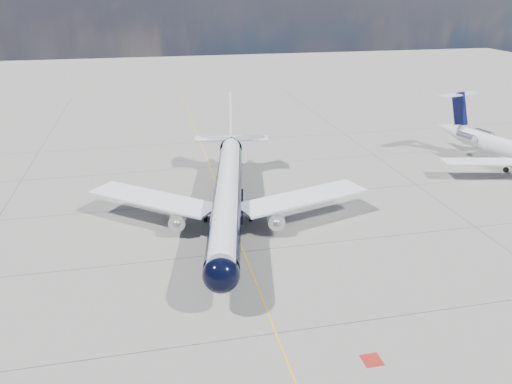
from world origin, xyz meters
The scene contains 5 objects.
ground centered at (0.00, 30.00, 0.00)m, with size 320.00×320.00×0.00m, color gray.
taxiway_centerline centered at (0.00, 25.00, 0.00)m, with size 0.16×160.00×0.01m, color #FFB90D.
red_marking centered at (6.80, -10.00, 0.00)m, with size 1.60×1.60×0.01m, color maroon.
main_airliner centered at (-0.35, 18.76, 4.06)m, with size 36.50×44.96×13.07m.
regional_jet centered at (49.05, 28.68, 3.48)m, with size 27.33×32.03×11.03m.
Camera 1 is at (-9.35, -39.68, 28.18)m, focal length 35.00 mm.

